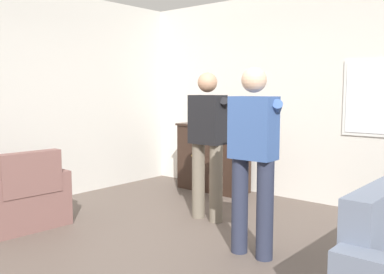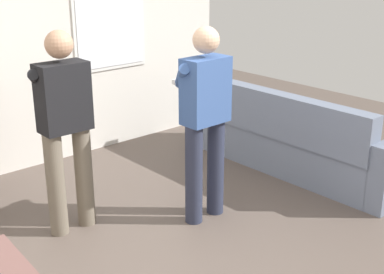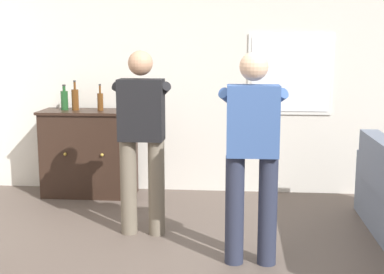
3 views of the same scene
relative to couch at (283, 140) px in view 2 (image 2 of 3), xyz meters
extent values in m
plane|color=brown|center=(-1.93, -0.73, -0.33)|extent=(10.40, 10.40, 0.00)
cube|color=silver|center=(-1.93, 1.93, 1.07)|extent=(5.20, 0.12, 2.80)
cube|color=silver|center=(-0.90, 1.86, 1.05)|extent=(0.95, 0.02, 0.91)
cube|color=white|center=(-0.90, 1.86, 1.05)|extent=(0.87, 0.03, 0.83)
cube|color=slate|center=(0.05, 0.00, -0.12)|extent=(0.55, 2.28, 0.42)
cube|color=slate|center=(-0.16, 0.00, 0.32)|extent=(0.18, 2.28, 0.46)
cube|color=slate|center=(0.05, 1.22, -0.01)|extent=(0.55, 0.18, 0.64)
cube|color=#386BB7|center=(-0.03, 0.00, 0.27)|extent=(0.19, 0.41, 0.36)
cylinder|color=#6B6051|center=(-2.47, 0.35, 0.11)|extent=(0.15, 0.15, 0.88)
cylinder|color=#6B6051|center=(-2.21, 0.35, 0.11)|extent=(0.15, 0.15, 0.88)
cube|color=black|center=(-2.34, 0.35, 0.82)|extent=(0.40, 0.23, 0.55)
sphere|color=tan|center=(-2.34, 0.35, 1.24)|extent=(0.22, 0.22, 0.22)
cylinder|color=black|center=(-2.45, 0.51, 0.93)|extent=(0.33, 0.40, 0.29)
cylinder|color=black|center=(-2.22, 0.51, 0.93)|extent=(0.32, 0.41, 0.29)
cube|color=white|center=(-2.34, 0.67, 0.85)|extent=(0.15, 0.04, 0.04)
cylinder|color=#282D42|center=(-1.49, -0.24, 0.11)|extent=(0.15, 0.15, 0.88)
cylinder|color=#282D42|center=(-1.23, -0.24, 0.11)|extent=(0.15, 0.15, 0.88)
cube|color=#385693|center=(-1.36, -0.24, 0.82)|extent=(0.40, 0.23, 0.55)
sphere|color=#D8AD8C|center=(-1.36, -0.24, 1.24)|extent=(0.22, 0.22, 0.22)
cylinder|color=#385693|center=(-1.48, -0.08, 0.93)|extent=(0.32, 0.41, 0.29)
cylinder|color=#385693|center=(-1.25, -0.08, 0.93)|extent=(0.33, 0.40, 0.29)
cube|color=white|center=(-1.37, 0.08, 0.85)|extent=(0.15, 0.04, 0.04)
camera|label=1|loc=(0.62, -3.43, 1.15)|focal=40.00mm
camera|label=2|loc=(-4.28, -3.35, 1.92)|focal=50.00mm
camera|label=3|loc=(-1.48, -4.32, 1.42)|focal=50.00mm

